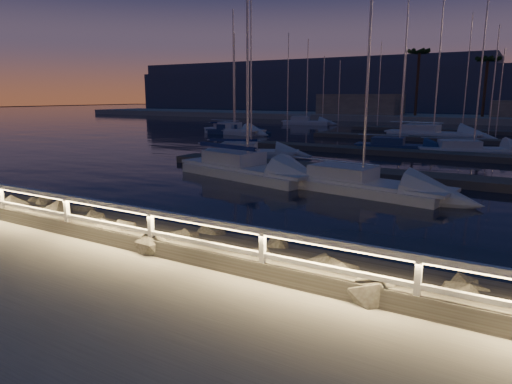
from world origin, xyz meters
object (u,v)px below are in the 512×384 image
at_px(guard_rail, 118,215).
at_px(sailboat_l, 470,149).
at_px(sailboat_j, 397,146).
at_px(sailboat_k, 431,133).
at_px(sailboat_c, 358,183).
at_px(sailboat_m, 305,122).
at_px(sailboat_i, 233,130).
at_px(sailboat_b, 245,168).
at_px(sailboat_f, 249,152).
at_px(sailboat_e, 234,130).

relative_size(guard_rail, sailboat_l, 3.40).
bearing_deg(sailboat_j, sailboat_k, 83.78).
distance_m(sailboat_c, sailboat_k, 29.98).
xyz_separation_m(sailboat_j, sailboat_m, (-19.89, 26.40, 0.04)).
bearing_deg(sailboat_i, sailboat_j, -7.79).
xyz_separation_m(guard_rail, sailboat_k, (-0.10, 41.93, -0.90)).
distance_m(sailboat_b, sailboat_l, 18.68).
distance_m(sailboat_f, sailboat_j, 12.06).
relative_size(sailboat_l, sailboat_m, 1.05).
relative_size(guard_rail, sailboat_b, 3.02).
relative_size(sailboat_c, sailboat_f, 1.18).
height_order(sailboat_e, sailboat_j, sailboat_j).
height_order(sailboat_b, sailboat_i, sailboat_b).
relative_size(sailboat_b, sailboat_c, 1.11).
bearing_deg(sailboat_k, sailboat_f, -104.07).
bearing_deg(sailboat_c, sailboat_m, 126.87).
relative_size(sailboat_f, sailboat_k, 0.70).
bearing_deg(sailboat_l, sailboat_j, 164.81).
xyz_separation_m(sailboat_c, sailboat_l, (2.84, 16.96, -0.02)).
relative_size(sailboat_j, sailboat_k, 0.71).
xyz_separation_m(guard_rail, sailboat_i, (-20.14, 35.52, -0.91)).
bearing_deg(sailboat_i, sailboat_l, -3.11).
height_order(guard_rail, sailboat_m, sailboat_m).
xyz_separation_m(sailboat_e, sailboat_j, (19.86, -7.09, -0.01)).
bearing_deg(sailboat_c, sailboat_e, 142.72).
relative_size(sailboat_b, sailboat_i, 1.09).
xyz_separation_m(sailboat_e, sailboat_i, (-0.05, -0.13, 0.06)).
height_order(sailboat_e, sailboat_k, sailboat_k).
bearing_deg(sailboat_k, sailboat_m, 152.87).
bearing_deg(sailboat_e, sailboat_f, -73.15).
bearing_deg(guard_rail, sailboat_l, 80.31).
bearing_deg(guard_rail, sailboat_f, 112.86).
xyz_separation_m(sailboat_b, sailboat_f, (-3.89, 6.74, -0.08)).
xyz_separation_m(sailboat_j, sailboat_k, (0.14, 13.37, 0.08)).
distance_m(sailboat_k, sailboat_l, 13.89).
height_order(sailboat_j, sailboat_m, sailboat_m).
relative_size(sailboat_b, sailboat_l, 1.12).
distance_m(sailboat_e, sailboat_f, 20.01).
height_order(guard_rail, sailboat_e, sailboat_e).
bearing_deg(sailboat_k, sailboat_c, -79.87).
bearing_deg(sailboat_m, sailboat_f, -83.19).
xyz_separation_m(sailboat_f, sailboat_l, (13.19, 9.46, 0.00)).
bearing_deg(sailboat_i, sailboat_k, 29.21).
distance_m(sailboat_f, sailboat_k, 23.83).
height_order(guard_rail, sailboat_i, sailboat_i).
distance_m(sailboat_c, sailboat_i, 32.36).
bearing_deg(sailboat_c, sailboat_j, 107.56).
bearing_deg(sailboat_e, sailboat_k, -2.07).
distance_m(guard_rail, sailboat_m, 58.54).
bearing_deg(sailboat_l, sailboat_b, -139.82).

